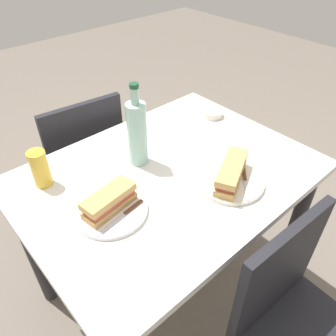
{
  "coord_description": "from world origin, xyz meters",
  "views": [
    {
      "loc": [
        0.63,
        0.71,
        1.53
      ],
      "look_at": [
        0.0,
        0.0,
        0.77
      ],
      "focal_mm": 35.5,
      "sensor_mm": 36.0,
      "label": 1
    }
  ],
  "objects_px": {
    "dining_table": "(168,196)",
    "baguette_sandwich_far": "(109,201)",
    "chair_far": "(294,323)",
    "olive_bowl": "(213,113)",
    "knife_near": "(245,181)",
    "beer_glass": "(40,169)",
    "baguette_sandwich_near": "(231,172)",
    "plate_near": "(230,181)",
    "plate_far": "(111,210)",
    "chair_near": "(83,160)",
    "water_bottle": "(137,133)",
    "knife_far": "(125,214)"
  },
  "relations": [
    {
      "from": "chair_near",
      "to": "olive_bowl",
      "type": "bearing_deg",
      "value": 138.41
    },
    {
      "from": "olive_bowl",
      "to": "water_bottle",
      "type": "bearing_deg",
      "value": 5.15
    },
    {
      "from": "dining_table",
      "to": "olive_bowl",
      "type": "relative_size",
      "value": 11.62
    },
    {
      "from": "plate_far",
      "to": "dining_table",
      "type": "bearing_deg",
      "value": -174.53
    },
    {
      "from": "chair_near",
      "to": "baguette_sandwich_near",
      "type": "xyz_separation_m",
      "value": [
        -0.18,
        0.79,
        0.31
      ]
    },
    {
      "from": "chair_near",
      "to": "plate_near",
      "type": "relative_size",
      "value": 3.51
    },
    {
      "from": "beer_glass",
      "to": "olive_bowl",
      "type": "relative_size",
      "value": 1.5
    },
    {
      "from": "plate_far",
      "to": "baguette_sandwich_far",
      "type": "bearing_deg",
      "value": 90.0
    },
    {
      "from": "baguette_sandwich_far",
      "to": "plate_far",
      "type": "bearing_deg",
      "value": -90.0
    },
    {
      "from": "chair_far",
      "to": "baguette_sandwich_far",
      "type": "height_order",
      "value": "chair_far"
    },
    {
      "from": "plate_near",
      "to": "baguette_sandwich_near",
      "type": "xyz_separation_m",
      "value": [
        0.0,
        0.0,
        0.04
      ]
    },
    {
      "from": "chair_near",
      "to": "plate_far",
      "type": "xyz_separation_m",
      "value": [
        0.22,
        0.62,
        0.27
      ]
    },
    {
      "from": "water_bottle",
      "to": "beer_glass",
      "type": "relative_size",
      "value": 2.32
    },
    {
      "from": "plate_near",
      "to": "plate_far",
      "type": "relative_size",
      "value": 1.0
    },
    {
      "from": "chair_near",
      "to": "olive_bowl",
      "type": "distance_m",
      "value": 0.7
    },
    {
      "from": "chair_near",
      "to": "water_bottle",
      "type": "xyz_separation_m",
      "value": [
        -0.02,
        0.47,
        0.39
      ]
    },
    {
      "from": "baguette_sandwich_far",
      "to": "knife_far",
      "type": "relative_size",
      "value": 1.05
    },
    {
      "from": "baguette_sandwich_near",
      "to": "olive_bowl",
      "type": "height_order",
      "value": "baguette_sandwich_near"
    },
    {
      "from": "chair_far",
      "to": "plate_far",
      "type": "xyz_separation_m",
      "value": [
        0.28,
        -0.57,
        0.27
      ]
    },
    {
      "from": "knife_near",
      "to": "beer_glass",
      "type": "xyz_separation_m",
      "value": [
        0.53,
        -0.48,
        0.05
      ]
    },
    {
      "from": "plate_far",
      "to": "olive_bowl",
      "type": "xyz_separation_m",
      "value": [
        -0.7,
        -0.19,
        0.01
      ]
    },
    {
      "from": "plate_near",
      "to": "olive_bowl",
      "type": "xyz_separation_m",
      "value": [
        -0.3,
        -0.36,
        0.01
      ]
    },
    {
      "from": "chair_far",
      "to": "plate_near",
      "type": "distance_m",
      "value": 0.5
    },
    {
      "from": "chair_near",
      "to": "plate_far",
      "type": "distance_m",
      "value": 0.71
    },
    {
      "from": "chair_near",
      "to": "baguette_sandwich_near",
      "type": "distance_m",
      "value": 0.87
    },
    {
      "from": "plate_near",
      "to": "baguette_sandwich_far",
      "type": "distance_m",
      "value": 0.43
    },
    {
      "from": "dining_table",
      "to": "plate_near",
      "type": "xyz_separation_m",
      "value": [
        -0.13,
        0.19,
        0.13
      ]
    },
    {
      "from": "knife_near",
      "to": "baguette_sandwich_far",
      "type": "distance_m",
      "value": 0.48
    },
    {
      "from": "baguette_sandwich_near",
      "to": "knife_far",
      "type": "relative_size",
      "value": 1.25
    },
    {
      "from": "baguette_sandwich_far",
      "to": "olive_bowl",
      "type": "bearing_deg",
      "value": -164.61
    },
    {
      "from": "plate_near",
      "to": "beer_glass",
      "type": "relative_size",
      "value": 1.75
    },
    {
      "from": "plate_far",
      "to": "olive_bowl",
      "type": "distance_m",
      "value": 0.73
    },
    {
      "from": "chair_far",
      "to": "knife_far",
      "type": "xyz_separation_m",
      "value": [
        0.26,
        -0.52,
        0.28
      ]
    },
    {
      "from": "dining_table",
      "to": "baguette_sandwich_far",
      "type": "relative_size",
      "value": 5.68
    },
    {
      "from": "chair_near",
      "to": "beer_glass",
      "type": "height_order",
      "value": "beer_glass"
    },
    {
      "from": "dining_table",
      "to": "chair_far",
      "type": "distance_m",
      "value": 0.61
    },
    {
      "from": "water_bottle",
      "to": "knife_near",
      "type": "bearing_deg",
      "value": 118.79
    },
    {
      "from": "chair_near",
      "to": "chair_far",
      "type": "bearing_deg",
      "value": 92.86
    },
    {
      "from": "baguette_sandwich_near",
      "to": "beer_glass",
      "type": "height_order",
      "value": "beer_glass"
    },
    {
      "from": "baguette_sandwich_near",
      "to": "baguette_sandwich_far",
      "type": "bearing_deg",
      "value": -22.57
    },
    {
      "from": "chair_far",
      "to": "plate_near",
      "type": "bearing_deg",
      "value": -106.66
    },
    {
      "from": "dining_table",
      "to": "plate_near",
      "type": "height_order",
      "value": "plate_near"
    },
    {
      "from": "chair_near",
      "to": "beer_glass",
      "type": "distance_m",
      "value": 0.57
    },
    {
      "from": "plate_near",
      "to": "beer_glass",
      "type": "xyz_separation_m",
      "value": [
        0.5,
        -0.44,
        0.06
      ]
    },
    {
      "from": "dining_table",
      "to": "beer_glass",
      "type": "relative_size",
      "value": 7.75
    },
    {
      "from": "olive_bowl",
      "to": "plate_near",
      "type": "bearing_deg",
      "value": 49.77
    },
    {
      "from": "baguette_sandwich_far",
      "to": "olive_bowl",
      "type": "height_order",
      "value": "baguette_sandwich_far"
    },
    {
      "from": "knife_near",
      "to": "plate_far",
      "type": "bearing_deg",
      "value": -25.59
    },
    {
      "from": "chair_far",
      "to": "plate_far",
      "type": "distance_m",
      "value": 0.69
    },
    {
      "from": "plate_near",
      "to": "baguette_sandwich_near",
      "type": "distance_m",
      "value": 0.04
    }
  ]
}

